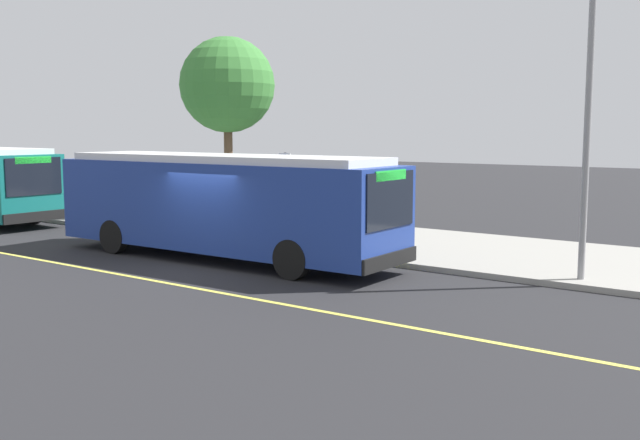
# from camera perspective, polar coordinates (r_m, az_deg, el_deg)

# --- Properties ---
(ground_plane) EXTENTS (120.00, 120.00, 0.00)m
(ground_plane) POSITION_cam_1_polar(r_m,az_deg,el_deg) (19.93, -8.56, -3.57)
(ground_plane) COLOR #232326
(sidewalk_curb) EXTENTS (44.00, 6.40, 0.15)m
(sidewalk_curb) POSITION_cam_1_polar(r_m,az_deg,el_deg) (24.46, 1.43, -1.34)
(sidewalk_curb) COLOR gray
(sidewalk_curb) RESTS_ON ground_plane
(lane_stripe_center) EXTENTS (36.00, 0.14, 0.01)m
(lane_stripe_center) POSITION_cam_1_polar(r_m,az_deg,el_deg) (18.47, -13.40, -4.51)
(lane_stripe_center) COLOR #E0D64C
(lane_stripe_center) RESTS_ON ground_plane
(transit_bus_main) EXTENTS (11.01, 2.79, 2.95)m
(transit_bus_main) POSITION_cam_1_polar(r_m,az_deg,el_deg) (20.75, -7.63, 1.38)
(transit_bus_main) COLOR navy
(transit_bus_main) RESTS_ON ground_plane
(bus_shelter) EXTENTS (2.90, 1.60, 2.48)m
(bus_shelter) POSITION_cam_1_polar(r_m,az_deg,el_deg) (26.50, -4.12, 3.29)
(bus_shelter) COLOR #333338
(bus_shelter) RESTS_ON sidewalk_curb
(waiting_bench) EXTENTS (1.60, 0.48, 0.95)m
(waiting_bench) POSITION_cam_1_polar(r_m,az_deg,el_deg) (26.66, -3.92, 0.55)
(waiting_bench) COLOR brown
(waiting_bench) RESTS_ON sidewalk_curb
(route_sign_post) EXTENTS (0.44, 0.08, 2.80)m
(route_sign_post) POSITION_cam_1_polar(r_m,az_deg,el_deg) (22.72, -2.73, 2.78)
(route_sign_post) COLOR #333338
(route_sign_post) RESTS_ON sidewalk_curb
(pedestrian_commuter) EXTENTS (0.24, 0.40, 1.69)m
(pedestrian_commuter) POSITION_cam_1_polar(r_m,az_deg,el_deg) (23.41, -3.44, 0.84)
(pedestrian_commuter) COLOR #282D47
(pedestrian_commuter) RESTS_ON sidewalk_curb
(street_tree_near_shelter) EXTENTS (3.93, 3.93, 7.30)m
(street_tree_near_shelter) POSITION_cam_1_polar(r_m,az_deg,el_deg) (30.87, -7.23, 10.36)
(street_tree_near_shelter) COLOR brown
(street_tree_near_shelter) RESTS_ON sidewalk_curb
(utility_pole) EXTENTS (0.16, 0.16, 6.40)m
(utility_pole) POSITION_cam_1_polar(r_m,az_deg,el_deg) (18.00, 20.08, 5.69)
(utility_pole) COLOR gray
(utility_pole) RESTS_ON sidewalk_curb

